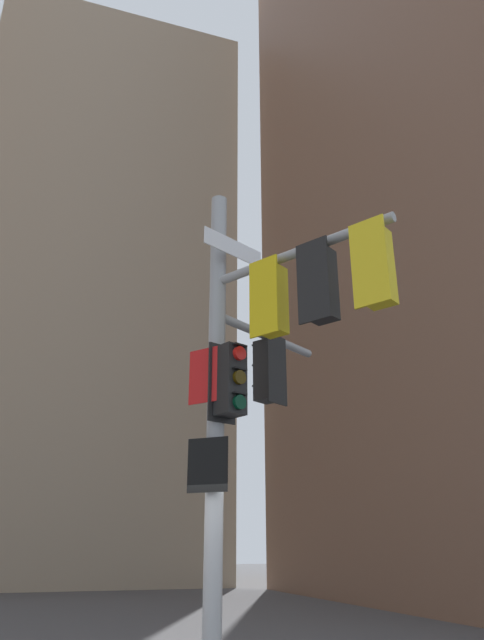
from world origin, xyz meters
TOP-DOWN VIEW (x-y plane):
  - building_mid_block at (-0.51, 27.11)m, footprint 14.37×14.37m
  - signal_pole_assembly at (0.50, -0.51)m, footprint 2.50×3.90m

SIDE VIEW (x-z plane):
  - signal_pole_assembly at x=0.50m, z-range 0.66..7.71m
  - building_mid_block at x=-0.51m, z-range 0.00..33.18m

